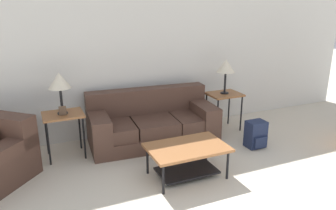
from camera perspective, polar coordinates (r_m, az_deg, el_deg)
wall_back at (r=5.51m, az=-5.05°, el=8.40°), size 8.91×0.06×2.60m
couch at (r=5.27m, az=-2.81°, el=-3.32°), size 2.04×1.04×0.82m
coffee_table at (r=4.23m, az=3.34°, el=-8.52°), size 1.01×0.65×0.42m
side_table_left at (r=4.88m, az=-17.78°, el=-2.28°), size 0.56×0.46×0.66m
side_table_right at (r=5.75m, az=9.76°, el=1.29°), size 0.56×0.46×0.66m
table_lamp_left at (r=4.73m, az=-18.39°, el=3.94°), size 0.31×0.31×0.59m
table_lamp_right at (r=5.63m, az=10.05°, el=6.62°), size 0.31×0.31×0.59m
backpack at (r=5.27m, az=15.05°, el=-4.99°), size 0.29×0.30×0.42m
picture_frame at (r=4.77m, az=-17.88°, el=-0.96°), size 0.10×0.04×0.13m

